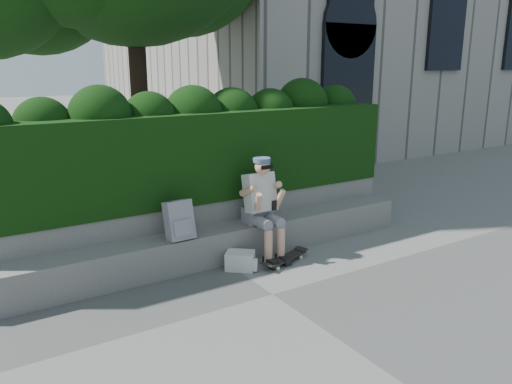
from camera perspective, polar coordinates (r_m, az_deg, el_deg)
ground at (r=5.88m, az=1.91°, el=-11.62°), size 80.00×80.00×0.00m
bench_ledge at (r=6.78m, az=-4.01°, el=-5.95°), size 6.00×0.45×0.45m
planter_wall at (r=7.13m, az=-5.84°, el=-3.67°), size 6.00×0.50×0.75m
hedge at (r=7.09m, az=-6.85°, el=4.33°), size 6.00×1.00×1.20m
person at (r=6.72m, az=0.71°, el=-1.35°), size 0.40×0.76×1.38m
skateboard at (r=6.72m, az=3.34°, el=-7.60°), size 0.74×0.39×0.08m
backpack_plaid at (r=6.28m, az=-8.79°, el=-3.21°), size 0.35×0.20×0.49m
backpack_ground at (r=6.51m, az=-1.83°, el=-7.83°), size 0.44×0.43×0.23m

